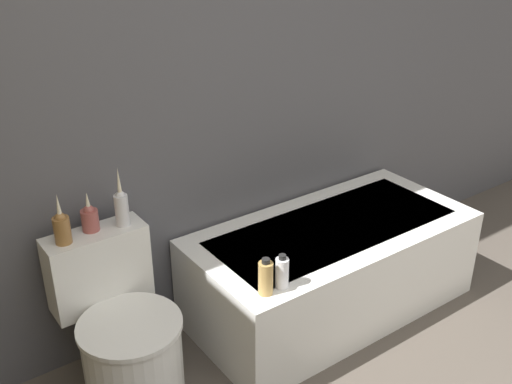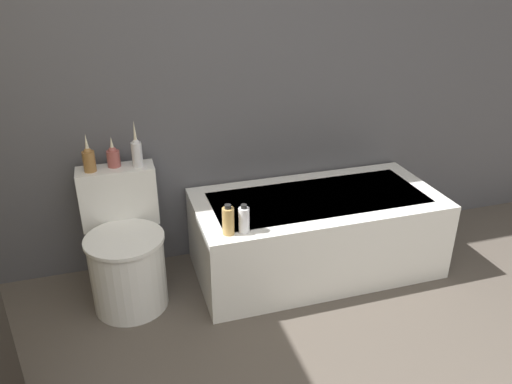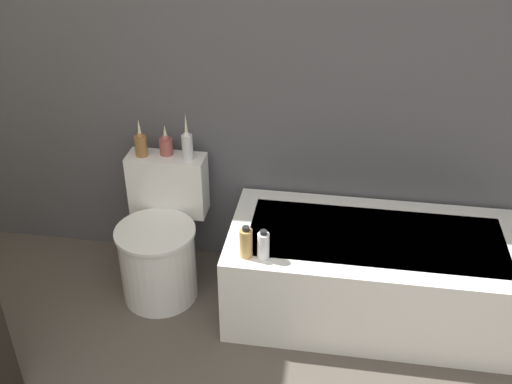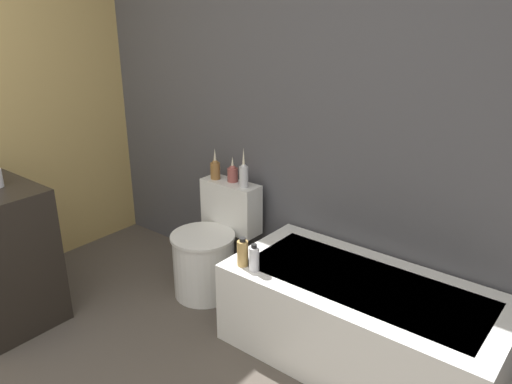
{
  "view_description": "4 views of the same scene",
  "coord_description": "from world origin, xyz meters",
  "px_view_note": "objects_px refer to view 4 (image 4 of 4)",
  "views": [
    {
      "loc": [
        -1.0,
        0.01,
        1.94
      ],
      "look_at": [
        0.24,
        1.74,
        0.9
      ],
      "focal_mm": 42.0,
      "sensor_mm": 36.0,
      "label": 1
    },
    {
      "loc": [
        -0.29,
        -0.52,
        1.78
      ],
      "look_at": [
        0.37,
        1.65,
        0.69
      ],
      "focal_mm": 35.0,
      "sensor_mm": 36.0,
      "label": 2
    },
    {
      "loc": [
        0.61,
        -0.58,
        2.21
      ],
      "look_at": [
        0.26,
        1.69,
        0.8
      ],
      "focal_mm": 42.0,
      "sensor_mm": 36.0,
      "label": 3
    },
    {
      "loc": [
        1.79,
        -0.21,
        1.85
      ],
      "look_at": [
        0.33,
        1.62,
        0.95
      ],
      "focal_mm": 35.0,
      "sensor_mm": 36.0,
      "label": 4
    }
  ],
  "objects_px": {
    "bathtub": "(361,321)",
    "shampoo_bottle_tall": "(243,253)",
    "vase_silver": "(233,173)",
    "vase_gold": "(215,169)",
    "shampoo_bottle_short": "(254,258)",
    "toilet": "(211,249)",
    "vase_bronze": "(244,174)"
  },
  "relations": [
    {
      "from": "bathtub",
      "to": "shampoo_bottle_short",
      "type": "relative_size",
      "value": 9.35
    },
    {
      "from": "vase_silver",
      "to": "shampoo_bottle_short",
      "type": "height_order",
      "value": "vase_silver"
    },
    {
      "from": "bathtub",
      "to": "shampoo_bottle_short",
      "type": "bearing_deg",
      "value": -153.83
    },
    {
      "from": "toilet",
      "to": "shampoo_bottle_short",
      "type": "relative_size",
      "value": 4.6
    },
    {
      "from": "vase_silver",
      "to": "shampoo_bottle_short",
      "type": "xyz_separation_m",
      "value": [
        0.6,
        -0.52,
        -0.22
      ]
    },
    {
      "from": "bathtub",
      "to": "shampoo_bottle_tall",
      "type": "distance_m",
      "value": 0.73
    },
    {
      "from": "vase_gold",
      "to": "vase_silver",
      "type": "distance_m",
      "value": 0.13
    },
    {
      "from": "vase_bronze",
      "to": "shampoo_bottle_tall",
      "type": "relative_size",
      "value": 1.58
    },
    {
      "from": "vase_silver",
      "to": "shampoo_bottle_short",
      "type": "relative_size",
      "value": 1.11
    },
    {
      "from": "vase_gold",
      "to": "shampoo_bottle_tall",
      "type": "xyz_separation_m",
      "value": [
        0.64,
        -0.48,
        -0.23
      ]
    },
    {
      "from": "toilet",
      "to": "shampoo_bottle_tall",
      "type": "relative_size",
      "value": 4.32
    },
    {
      "from": "vase_bronze",
      "to": "shampoo_bottle_short",
      "type": "distance_m",
      "value": 0.72
    },
    {
      "from": "toilet",
      "to": "vase_silver",
      "type": "bearing_deg",
      "value": 90.0
    },
    {
      "from": "bathtub",
      "to": "shampoo_bottle_tall",
      "type": "relative_size",
      "value": 8.78
    },
    {
      "from": "shampoo_bottle_tall",
      "to": "vase_gold",
      "type": "bearing_deg",
      "value": 143.28
    },
    {
      "from": "vase_silver",
      "to": "shampoo_bottle_tall",
      "type": "distance_m",
      "value": 0.76
    },
    {
      "from": "vase_gold",
      "to": "bathtub",
      "type": "bearing_deg",
      "value": -10.16
    },
    {
      "from": "vase_gold",
      "to": "vase_silver",
      "type": "bearing_deg",
      "value": 14.99
    },
    {
      "from": "vase_gold",
      "to": "vase_silver",
      "type": "height_order",
      "value": "vase_gold"
    },
    {
      "from": "shampoo_bottle_tall",
      "to": "bathtub",
      "type": "bearing_deg",
      "value": 22.81
    },
    {
      "from": "bathtub",
      "to": "shampoo_bottle_short",
      "type": "xyz_separation_m",
      "value": [
        -0.53,
        -0.26,
        0.31
      ]
    },
    {
      "from": "toilet",
      "to": "vase_bronze",
      "type": "height_order",
      "value": "vase_bronze"
    },
    {
      "from": "vase_silver",
      "to": "shampoo_bottle_tall",
      "type": "bearing_deg",
      "value": -44.83
    },
    {
      "from": "vase_gold",
      "to": "shampoo_bottle_short",
      "type": "relative_size",
      "value": 1.37
    },
    {
      "from": "toilet",
      "to": "vase_silver",
      "type": "distance_m",
      "value": 0.53
    },
    {
      "from": "vase_silver",
      "to": "shampoo_bottle_tall",
      "type": "relative_size",
      "value": 1.04
    },
    {
      "from": "bathtub",
      "to": "shampoo_bottle_short",
      "type": "height_order",
      "value": "shampoo_bottle_short"
    },
    {
      "from": "shampoo_bottle_tall",
      "to": "shampoo_bottle_short",
      "type": "xyz_separation_m",
      "value": [
        0.08,
        -0.0,
        -0.01
      ]
    },
    {
      "from": "vase_bronze",
      "to": "bathtub",
      "type": "bearing_deg",
      "value": -12.57
    },
    {
      "from": "bathtub",
      "to": "shampoo_bottle_tall",
      "type": "xyz_separation_m",
      "value": [
        -0.61,
        -0.26,
        0.31
      ]
    },
    {
      "from": "shampoo_bottle_short",
      "to": "vase_silver",
      "type": "bearing_deg",
      "value": 139.23
    },
    {
      "from": "toilet",
      "to": "vase_silver",
      "type": "height_order",
      "value": "vase_silver"
    }
  ]
}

